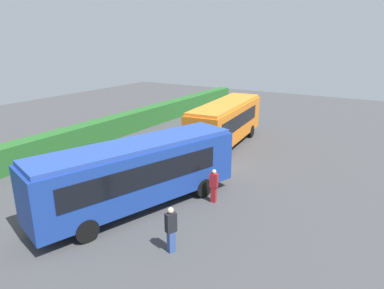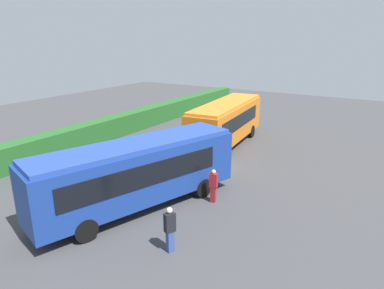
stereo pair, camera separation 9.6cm
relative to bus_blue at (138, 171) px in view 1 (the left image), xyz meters
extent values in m
plane|color=#424244|center=(7.29, -0.42, -1.90)|extent=(64.00, 64.00, 0.00)
cube|color=navy|center=(-0.01, 0.00, -0.07)|extent=(10.52, 5.50, 2.57)
cube|color=#2747A0|center=(-0.01, 0.00, 1.31)|extent=(10.17, 5.22, 0.20)
cube|color=black|center=(0.09, 1.27, 0.24)|extent=(7.63, 2.53, 1.03)
cube|color=black|center=(-0.67, -1.08, 0.24)|extent=(7.63, 2.53, 1.03)
cube|color=black|center=(4.89, -1.60, 0.24)|extent=(0.66, 1.91, 1.08)
cube|color=silver|center=(4.89, -1.60, 1.03)|extent=(0.45, 1.28, 0.28)
cylinder|color=black|center=(3.37, 0.07, -1.40)|extent=(1.04, 0.58, 1.00)
cylinder|color=black|center=(2.68, -2.05, -1.40)|extent=(1.04, 0.58, 1.00)
cylinder|color=black|center=(-2.69, 2.05, -1.40)|extent=(1.04, 0.58, 1.00)
cylinder|color=black|center=(-3.38, -0.07, -1.40)|extent=(1.04, 0.58, 1.00)
sphere|color=silver|center=(5.11, -0.97, -1.00)|extent=(0.22, 0.22, 0.22)
sphere|color=silver|center=(4.70, -2.24, -1.00)|extent=(0.22, 0.22, 0.22)
cube|color=orange|center=(11.41, 0.99, -0.07)|extent=(9.87, 3.42, 2.56)
cube|color=orange|center=(11.41, 0.99, 1.31)|extent=(9.56, 3.19, 0.20)
cube|color=black|center=(10.99, 2.22, 0.23)|extent=(7.51, 0.77, 1.02)
cube|color=black|center=(11.23, -0.30, 0.23)|extent=(7.51, 0.77, 1.02)
cube|color=black|center=(16.24, 1.46, 0.23)|extent=(0.24, 2.04, 1.07)
cube|color=silver|center=(16.24, 1.46, 1.03)|extent=(0.17, 1.37, 0.28)
cylinder|color=black|center=(14.29, 2.43, -1.40)|extent=(1.02, 0.38, 1.00)
cylinder|color=black|center=(14.51, 0.14, -1.40)|extent=(1.02, 0.38, 1.00)
cylinder|color=black|center=(8.32, 1.85, -1.40)|extent=(1.02, 0.38, 1.00)
cylinder|color=black|center=(8.54, -0.44, -1.40)|extent=(1.02, 0.38, 1.00)
sphere|color=silver|center=(16.19, 2.15, -1.00)|extent=(0.22, 0.22, 0.22)
sphere|color=silver|center=(16.32, 0.78, -1.00)|extent=(0.22, 0.22, 0.22)
cube|color=#334C8C|center=(-2.16, -3.37, -1.46)|extent=(0.34, 0.33, 0.88)
cube|color=black|center=(-2.16, -3.37, -0.64)|extent=(0.48, 0.41, 0.77)
sphere|color=beige|center=(-2.16, -3.37, -0.13)|extent=(0.24, 0.24, 0.24)
cube|color=maroon|center=(2.44, -2.77, -1.50)|extent=(0.27, 0.28, 0.81)
cube|color=maroon|center=(2.44, -2.77, -0.74)|extent=(0.31, 0.43, 0.71)
sphere|color=beige|center=(2.44, -2.77, -0.27)|extent=(0.22, 0.22, 0.22)
cube|color=#4C6B47|center=(9.58, 3.17, -1.47)|extent=(0.35, 0.35, 0.86)
cube|color=olive|center=(9.58, 3.17, -0.66)|extent=(0.47, 0.46, 0.76)
sphere|color=beige|center=(9.58, 3.17, -0.16)|extent=(0.24, 0.24, 0.24)
cube|color=#256026|center=(7.29, 9.97, -1.06)|extent=(44.00, 1.32, 1.68)
camera|label=1|loc=(-11.57, -10.06, 6.05)|focal=32.19mm
camera|label=2|loc=(-11.52, -10.15, 6.05)|focal=32.19mm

